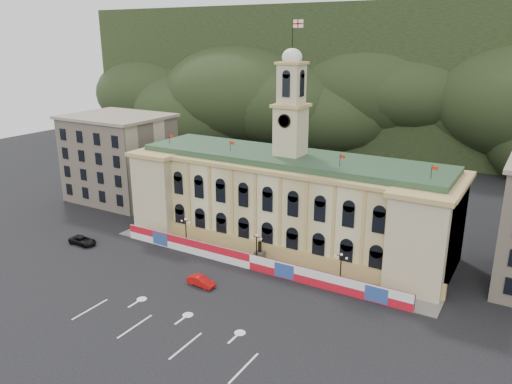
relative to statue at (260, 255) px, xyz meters
The scene contains 13 objects.
ground 18.04m from the statue, 90.00° to the right, with size 260.00×260.00×0.00m, color black.
lane_markings 23.03m from the statue, 90.00° to the right, with size 26.00×10.00×0.02m, color white, non-canonical shape.
hill_ridge 105.59m from the statue, 89.98° to the left, with size 230.00×80.00×64.00m.
city_hall 11.71m from the statue, 90.00° to the left, with size 56.20×17.60×37.10m.
side_building_left 45.63m from the statue, 163.26° to the left, with size 21.00×17.00×18.60m.
hoarding_fence 2.93m from the statue, 88.90° to the right, with size 50.00×0.44×2.50m.
pavement 1.13m from the statue, 90.00° to the right, with size 56.00×5.50×0.16m, color slate.
statue is the anchor object (origin of this frame).
lamp_left 14.16m from the statue, behind, with size 1.96×0.44×5.15m.
lamp_center 2.14m from the statue, 90.00° to the right, with size 1.96×0.44×5.15m.
lamp_right 14.16m from the statue, ahead, with size 1.96×0.44×5.15m.
red_sedan 11.68m from the statue, 106.44° to the right, with size 4.42×1.73×1.43m, color red.
black_suv 31.48m from the statue, 162.35° to the right, with size 5.16×2.41×1.43m, color black.
Camera 1 is at (36.65, -44.96, 34.45)m, focal length 35.00 mm.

